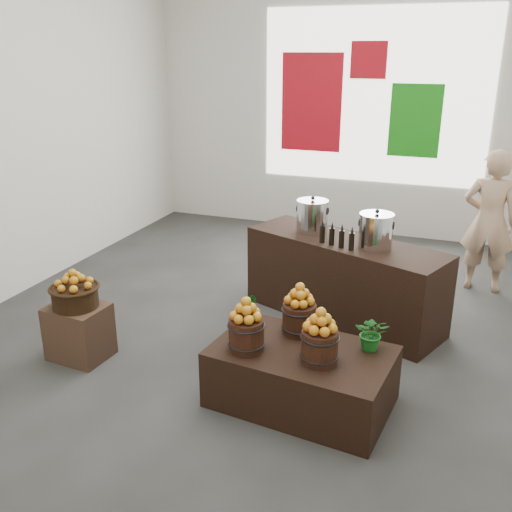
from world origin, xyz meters
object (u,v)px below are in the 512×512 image
at_px(wicker_basket, 75,297).
at_px(display_table, 301,376).
at_px(crate, 79,332).
at_px(stock_pot_center, 376,232).
at_px(counter, 344,280).
at_px(shopper, 489,222).
at_px(stock_pot_left, 312,217).

xyz_separation_m(wicker_basket, display_table, (2.08, 0.01, -0.36)).
xyz_separation_m(crate, stock_pot_center, (2.35, 1.50, 0.76)).
bearing_deg(counter, stock_pot_center, 0.00).
relative_size(wicker_basket, display_table, 0.30).
relative_size(wicker_basket, shopper, 0.24).
bearing_deg(shopper, crate, 45.36).
height_order(crate, shopper, shopper).
xyz_separation_m(counter, shopper, (1.35, 1.32, 0.39)).
relative_size(crate, stock_pot_center, 1.56).
bearing_deg(crate, stock_pot_left, 47.15).
bearing_deg(counter, display_table, -67.29).
height_order(crate, wicker_basket, wicker_basket).
distance_m(wicker_basket, shopper, 4.51).
bearing_deg(display_table, counter, 97.65).
xyz_separation_m(display_table, stock_pot_center, (0.28, 1.50, 0.77)).
bearing_deg(stock_pot_center, shopper, 54.00).
bearing_deg(display_table, wicker_basket, -173.10).
xyz_separation_m(counter, stock_pot_left, (-0.39, 0.16, 0.58)).
height_order(wicker_basket, shopper, shopper).
relative_size(stock_pot_left, stock_pot_center, 1.00).
height_order(stock_pot_left, stock_pot_center, same).
relative_size(crate, counter, 0.24).
distance_m(crate, stock_pot_left, 2.55).
bearing_deg(counter, wicker_basket, -119.82).
distance_m(crate, counter, 2.62).
bearing_deg(counter, crate, -119.82).
distance_m(counter, stock_pot_center, 0.67).
xyz_separation_m(wicker_basket, stock_pot_left, (1.65, 1.78, 0.42)).
xyz_separation_m(counter, stock_pot_center, (0.31, -0.12, 0.58)).
relative_size(wicker_basket, stock_pot_center, 1.25).
relative_size(display_table, counter, 0.66).
xyz_separation_m(stock_pot_center, shopper, (1.05, 1.44, -0.19)).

